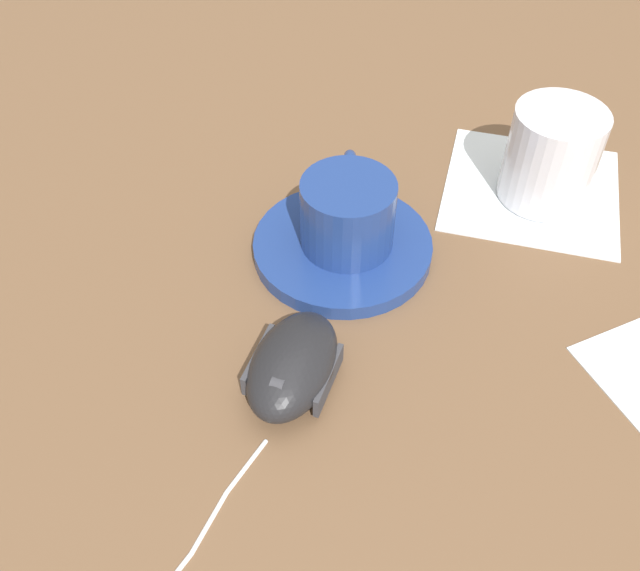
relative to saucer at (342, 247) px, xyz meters
The scene contains 6 objects.
ground_plane 0.09m from the saucer, 102.03° to the right, with size 3.00×3.00×0.00m, color brown.
saucer is the anchor object (origin of this frame).
coffee_cup 0.04m from the saucer, 56.72° to the right, with size 0.10×0.08×0.06m.
computer_mouse 0.14m from the saucer, 160.72° to the left, with size 0.11×0.09×0.04m.
napkin_under_glass 0.19m from the saucer, 68.26° to the right, with size 0.15×0.15×0.00m, color white.
drinking_glass 0.20m from the saucer, 71.22° to the right, with size 0.08×0.08×0.08m, color silver.
Camera 1 is at (-0.40, 0.14, 0.42)m, focal length 40.00 mm.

